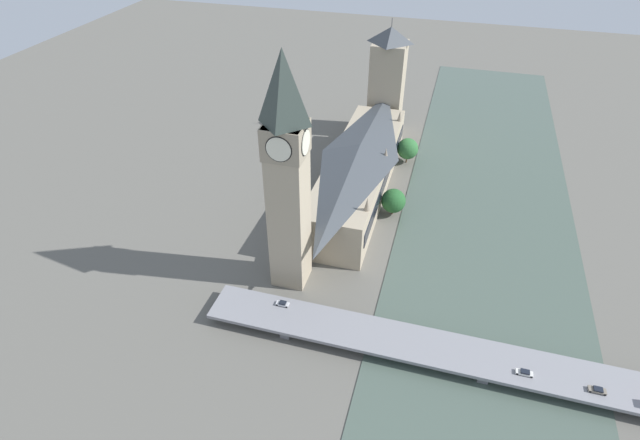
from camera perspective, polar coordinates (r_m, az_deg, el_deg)
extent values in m
plane|color=#605E56|center=(211.31, 7.79, 1.37)|extent=(600.00, 600.00, 0.00)
cube|color=#47564C|center=(211.29, 18.50, -0.37)|extent=(67.95, 360.00, 0.30)
cube|color=tan|center=(214.77, 4.47, 5.21)|extent=(23.46, 99.51, 18.52)
cube|color=black|center=(212.71, 7.62, 4.93)|extent=(0.40, 91.55, 5.55)
pyramid|color=#3D4247|center=(208.83, 4.62, 8.01)|extent=(22.99, 97.52, 5.40)
cone|color=gray|center=(241.05, 9.12, 11.69)|extent=(2.20, 2.20, 5.00)
cone|color=gray|center=(207.43, 7.54, 7.53)|extent=(2.20, 2.20, 5.00)
cone|color=gray|center=(175.52, 5.42, 1.82)|extent=(2.20, 2.20, 5.00)
cube|color=tan|center=(158.05, -3.59, 1.27)|extent=(11.25, 11.25, 58.88)
cube|color=gray|center=(145.38, -3.95, 9.14)|extent=(11.92, 11.92, 10.12)
cylinder|color=black|center=(143.69, -1.74, 8.86)|extent=(0.50, 7.94, 7.94)
cylinder|color=silver|center=(143.66, -1.69, 8.86)|extent=(0.62, 7.35, 7.35)
cylinder|color=black|center=(147.27, -6.11, 9.39)|extent=(0.50, 7.94, 7.94)
cylinder|color=silver|center=(147.31, -6.15, 9.40)|extent=(0.62, 7.35, 7.35)
cylinder|color=black|center=(150.24, -3.21, 10.12)|extent=(7.94, 0.50, 7.94)
cylinder|color=silver|center=(150.34, -3.20, 10.14)|extent=(7.35, 0.62, 7.35)
cylinder|color=black|center=(140.58, -4.73, 8.08)|extent=(7.94, 0.50, 7.94)
cylinder|color=silver|center=(140.49, -4.75, 8.06)|extent=(7.35, 0.62, 7.35)
pyramid|color=#2D3833|center=(138.86, -4.22, 14.92)|extent=(11.47, 11.47, 21.40)
cube|color=tan|center=(263.36, 7.60, 14.58)|extent=(16.31, 16.31, 46.83)
pyramid|color=#3D4247|center=(254.62, 8.12, 20.23)|extent=(16.31, 16.31, 7.34)
cylinder|color=#333338|center=(253.13, 8.23, 21.46)|extent=(0.30, 0.30, 4.00)
cube|color=slate|center=(157.04, 18.15, -15.36)|extent=(3.00, 12.10, 2.84)
cube|color=slate|center=(160.39, -3.39, -11.49)|extent=(3.00, 12.10, 2.84)
cube|color=gray|center=(155.51, 18.30, -14.89)|extent=(167.89, 14.23, 1.20)
cube|color=slate|center=(159.15, 29.11, -16.63)|extent=(4.51, 1.85, 0.61)
cube|color=black|center=(158.82, 29.21, -16.52)|extent=(2.35, 1.66, 0.43)
cylinder|color=black|center=(159.27, 28.41, -16.39)|extent=(0.66, 0.22, 0.66)
cylinder|color=black|center=(158.25, 28.49, -16.86)|extent=(0.66, 0.22, 0.66)
cylinder|color=black|center=(160.38, 29.68, -16.50)|extent=(0.66, 0.22, 0.66)
cylinder|color=black|center=(159.36, 29.77, -16.96)|extent=(0.66, 0.22, 0.66)
cube|color=silver|center=(161.40, -4.30, -9.53)|extent=(4.13, 1.87, 0.57)
cube|color=black|center=(160.99, -4.27, -9.41)|extent=(2.15, 1.68, 0.48)
cylinder|color=black|center=(162.52, -4.75, -9.25)|extent=(0.62, 0.22, 0.62)
cylinder|color=black|center=(161.44, -4.95, -9.66)|extent=(0.62, 0.22, 0.62)
cylinder|color=black|center=(161.67, -3.65, -9.49)|extent=(0.62, 0.22, 0.62)
cylinder|color=black|center=(160.58, -3.84, -9.91)|extent=(0.62, 0.22, 0.62)
cube|color=silver|center=(154.76, 22.31, -15.85)|extent=(4.62, 1.74, 0.55)
cube|color=black|center=(154.39, 22.41, -15.73)|extent=(2.40, 1.57, 0.51)
cylinder|color=black|center=(155.04, 21.59, -15.59)|extent=(0.63, 0.22, 0.63)
cylinder|color=black|center=(154.05, 21.60, -16.04)|extent=(0.63, 0.22, 0.63)
cylinder|color=black|center=(155.78, 22.98, -15.75)|extent=(0.63, 0.22, 0.63)
cylinder|color=black|center=(154.80, 23.01, -16.19)|extent=(0.63, 0.22, 0.63)
cylinder|color=brown|center=(207.44, 8.26, 0.96)|extent=(0.70, 0.70, 2.27)
sphere|color=#235628|center=(204.41, 8.39, 2.18)|extent=(9.93, 9.93, 9.93)
cylinder|color=brown|center=(244.51, 9.85, 6.84)|extent=(0.70, 0.70, 3.06)
sphere|color=#2D6633|center=(241.75, 9.99, 8.02)|extent=(9.98, 9.98, 9.98)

